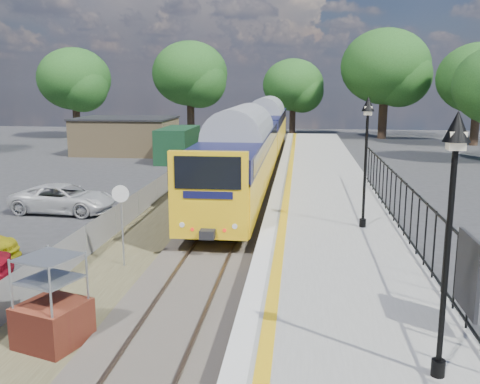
% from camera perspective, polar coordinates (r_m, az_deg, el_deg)
% --- Properties ---
extents(ground, '(120.00, 120.00, 0.00)m').
position_cam_1_polar(ground, '(14.47, -6.33, -12.74)').
color(ground, '#2D2D30').
rests_on(ground, ground).
extents(track_bed, '(5.90, 80.00, 0.29)m').
position_cam_1_polar(track_bed, '(23.53, -2.28, -2.90)').
color(track_bed, '#473F38').
rests_on(track_bed, ground).
extents(platform, '(5.00, 70.00, 0.90)m').
position_cam_1_polar(platform, '(21.59, 9.40, -3.38)').
color(platform, gray).
rests_on(platform, ground).
extents(platform_edge, '(0.90, 70.00, 0.01)m').
position_cam_1_polar(platform_edge, '(21.47, 3.93, -2.08)').
color(platform_edge, silver).
rests_on(platform_edge, platform).
extents(victorian_lamp_south, '(0.44, 0.44, 4.60)m').
position_cam_1_polar(victorian_lamp_south, '(9.34, 21.74, 0.70)').
color(victorian_lamp_south, black).
rests_on(victorian_lamp_south, platform).
extents(victorian_lamp_north, '(0.44, 0.44, 4.60)m').
position_cam_1_polar(victorian_lamp_north, '(19.06, 13.39, 6.27)').
color(victorian_lamp_north, black).
rests_on(victorian_lamp_north, platform).
extents(palisade_fence, '(0.12, 26.00, 2.00)m').
position_cam_1_polar(palisade_fence, '(16.02, 18.99, -3.93)').
color(palisade_fence, black).
rests_on(palisade_fence, platform).
extents(wire_fence, '(0.06, 52.00, 1.20)m').
position_cam_1_polar(wire_fence, '(26.42, -9.53, -0.33)').
color(wire_fence, '#999EA3').
rests_on(wire_fence, ground).
extents(outbuilding, '(10.80, 10.10, 3.12)m').
position_cam_1_polar(outbuilding, '(46.42, -11.08, 5.78)').
color(outbuilding, '#998056').
rests_on(outbuilding, ground).
extents(tree_line, '(56.80, 43.80, 11.88)m').
position_cam_1_polar(tree_line, '(54.88, 4.89, 12.10)').
color(tree_line, '#332319').
rests_on(tree_line, ground).
extents(train, '(2.82, 40.83, 3.51)m').
position_cam_1_polar(train, '(37.95, 1.89, 6.02)').
color(train, yellow).
rests_on(train, ground).
extents(brick_plinth, '(1.70, 1.70, 2.18)m').
position_cam_1_polar(brick_plinth, '(13.06, -19.47, -11.10)').
color(brick_plinth, maroon).
rests_on(brick_plinth, ground).
extents(speed_sign, '(0.55, 0.13, 2.75)m').
position_cam_1_polar(speed_sign, '(17.61, -12.53, -2.11)').
color(speed_sign, '#999EA3').
rests_on(speed_sign, ground).
extents(car_white, '(4.97, 2.57, 1.34)m').
position_cam_1_polar(car_white, '(26.25, -18.26, -0.68)').
color(car_white, silver).
rests_on(car_white, ground).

